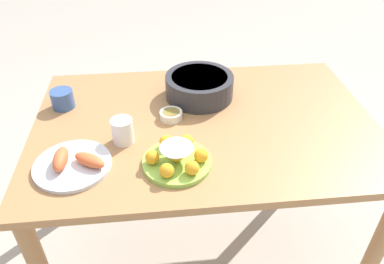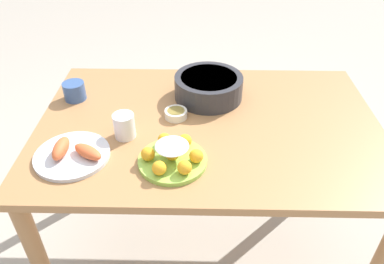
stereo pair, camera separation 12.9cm
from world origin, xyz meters
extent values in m
plane|color=#B2A899|center=(0.00, 0.00, 0.00)|extent=(12.00, 12.00, 0.00)
cylinder|color=#A87547|center=(-0.59, 0.38, 0.37)|extent=(0.06, 0.06, 0.74)
cylinder|color=#A87547|center=(0.59, 0.38, 0.37)|extent=(0.06, 0.06, 0.74)
cube|color=#A87547|center=(0.00, 0.00, 0.76)|extent=(1.28, 0.85, 0.03)
cylinder|color=#99CC4C|center=(-0.12, -0.23, 0.78)|extent=(0.23, 0.23, 0.02)
sphere|color=#F4A823|center=(-0.04, -0.24, 0.81)|extent=(0.05, 0.05, 0.05)
sphere|color=#F4A823|center=(-0.08, -0.16, 0.81)|extent=(0.05, 0.05, 0.05)
sphere|color=#F4A823|center=(-0.15, -0.16, 0.81)|extent=(0.05, 0.05, 0.05)
sphere|color=#F4A823|center=(-0.20, -0.23, 0.81)|extent=(0.05, 0.05, 0.05)
sphere|color=#F4A823|center=(-0.16, -0.30, 0.81)|extent=(0.05, 0.05, 0.05)
sphere|color=#F4A823|center=(-0.08, -0.30, 0.81)|extent=(0.05, 0.05, 0.05)
ellipsoid|color=white|center=(-0.12, -0.23, 0.84)|extent=(0.11, 0.11, 0.02)
sphere|color=#F4A823|center=(-0.12, -0.23, 0.81)|extent=(0.05, 0.05, 0.05)
cylinder|color=#2D2D33|center=(0.00, 0.18, 0.82)|extent=(0.28, 0.28, 0.09)
cylinder|color=brown|center=(0.00, 0.18, 0.86)|extent=(0.23, 0.23, 0.01)
cylinder|color=silver|center=(-0.13, 0.03, 0.79)|extent=(0.09, 0.09, 0.03)
cylinder|color=olive|center=(-0.13, 0.03, 0.80)|extent=(0.07, 0.07, 0.01)
cylinder|color=silver|center=(-0.46, -0.21, 0.78)|extent=(0.25, 0.25, 0.01)
ellipsoid|color=#E06033|center=(-0.40, -0.22, 0.81)|extent=(0.12, 0.10, 0.04)
ellipsoid|color=#E06033|center=(-0.49, -0.21, 0.81)|extent=(0.05, 0.11, 0.05)
cylinder|color=white|center=(-0.30, -0.09, 0.82)|extent=(0.08, 0.08, 0.09)
cylinder|color=#38568E|center=(-0.55, 0.16, 0.81)|extent=(0.09, 0.09, 0.07)
camera|label=1|loc=(-0.17, -1.14, 1.59)|focal=35.00mm
camera|label=2|loc=(-0.04, -1.15, 1.59)|focal=35.00mm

